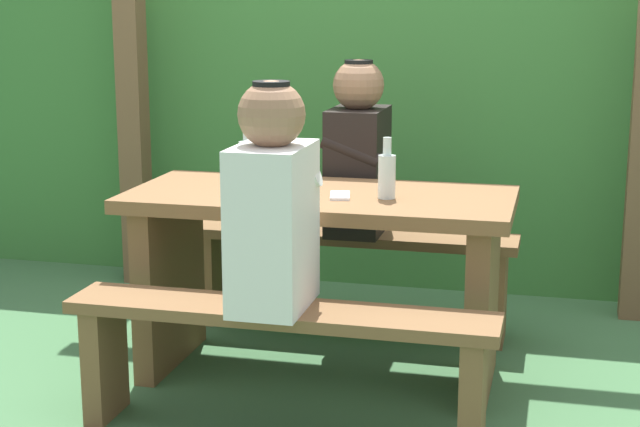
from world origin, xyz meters
TOP-DOWN VIEW (x-y plane):
  - ground_plane at (0.00, 0.00)m, footprint 12.00×12.00m
  - hedge_backdrop at (0.00, 1.68)m, footprint 6.40×0.91m
  - pergola_post_left at (-1.19, 1.01)m, footprint 0.12×0.12m
  - picnic_table at (0.00, 0.00)m, footprint 1.40×0.64m
  - bench_near at (0.00, -0.53)m, footprint 1.40×0.24m
  - bench_far at (0.00, 0.53)m, footprint 1.40×0.24m
  - person_white_shirt at (-0.02, -0.53)m, footprint 0.25×0.35m
  - person_black_coat at (0.03, 0.53)m, footprint 0.25×0.35m
  - drinking_glass at (-0.16, 0.10)m, footprint 0.08×0.08m
  - bottle_left at (-0.30, 0.08)m, footprint 0.07×0.07m
  - bottle_right at (0.25, -0.04)m, footprint 0.06×0.06m
  - cell_phone at (0.09, -0.06)m, footprint 0.10×0.15m

SIDE VIEW (x-z plane):
  - ground_plane at x=0.00m, z-range 0.00..0.00m
  - bench_near at x=0.00m, z-range 0.10..0.53m
  - bench_far at x=0.00m, z-range 0.10..0.53m
  - picnic_table at x=0.00m, z-range 0.13..0.84m
  - cell_phone at x=0.09m, z-range 0.70..0.71m
  - drinking_glass at x=-0.16m, z-range 0.70..0.80m
  - person_white_shirt at x=-0.02m, z-range 0.41..1.13m
  - person_black_coat at x=0.03m, z-range 0.41..1.13m
  - bottle_right at x=0.25m, z-range 0.68..0.90m
  - bottle_left at x=-0.30m, z-range 0.69..0.90m
  - hedge_backdrop at x=0.00m, z-range 0.00..1.64m
  - pergola_post_left at x=-1.19m, z-range 0.00..1.96m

